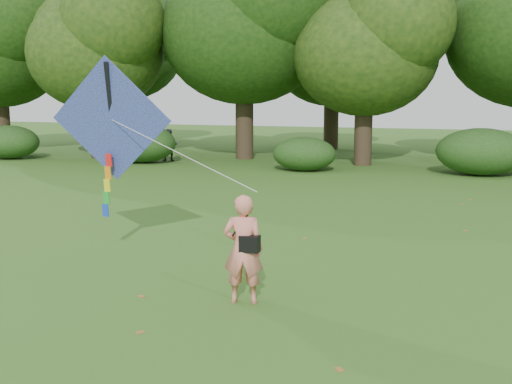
% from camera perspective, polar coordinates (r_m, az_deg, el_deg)
% --- Properties ---
extents(ground, '(100.00, 100.00, 0.00)m').
position_cam_1_polar(ground, '(9.81, 2.91, -10.78)').
color(ground, '#265114').
rests_on(ground, ground).
extents(man_kite_flyer, '(0.71, 0.55, 1.73)m').
position_cam_1_polar(man_kite_flyer, '(10.06, -1.15, -5.10)').
color(man_kite_flyer, '#EE8070').
rests_on(man_kite_flyer, ground).
extents(bystander_left, '(0.89, 0.79, 1.53)m').
position_cam_1_polar(bystander_left, '(30.84, -7.67, 4.15)').
color(bystander_left, '#2D2B3A').
rests_on(bystander_left, ground).
extents(crossbody_bag, '(0.43, 0.20, 0.70)m').
position_cam_1_polar(crossbody_bag, '(9.97, -0.58, -4.56)').
color(crossbody_bag, black).
rests_on(crossbody_bag, ground).
extents(flying_kite, '(5.02, 2.52, 3.23)m').
position_cam_1_polar(flying_kite, '(13.16, -12.73, 6.13)').
color(flying_kite, '#296BB5').
rests_on(flying_kite, ground).
extents(tree_line, '(54.70, 15.30, 9.48)m').
position_cam_1_polar(tree_line, '(31.88, 17.22, 12.69)').
color(tree_line, '#3A2D1E').
rests_on(tree_line, ground).
extents(shrub_band, '(39.15, 3.22, 1.88)m').
position_cam_1_polar(shrub_band, '(26.81, 11.40, 3.53)').
color(shrub_band, '#264919').
rests_on(shrub_band, ground).
extents(fallen_leaves, '(9.83, 13.89, 0.01)m').
position_cam_1_polar(fallen_leaves, '(12.93, 7.82, -5.94)').
color(fallen_leaves, '#925E27').
rests_on(fallen_leaves, ground).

